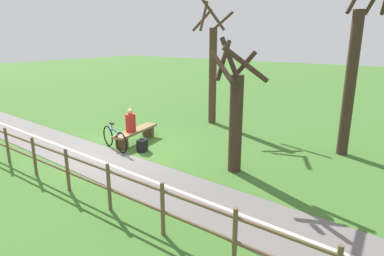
{
  "coord_description": "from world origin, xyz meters",
  "views": [
    {
      "loc": [
        6.93,
        8.05,
        3.62
      ],
      "look_at": [
        -0.6,
        2.68,
        1.07
      ],
      "focal_mm": 31.34,
      "sensor_mm": 36.0,
      "label": 1
    }
  ],
  "objects": [
    {
      "name": "paved_path",
      "position": [
        1.16,
        4.0,
        0.01
      ],
      "size": [
        4.36,
        36.04,
        0.02
      ],
      "primitive_type": "cube",
      "rotation": [
        0.0,
        0.0,
        -0.07
      ],
      "color": "#66605E",
      "rests_on": "ground_plane"
    },
    {
      "name": "tree_far_right",
      "position": [
        -4.98,
        0.58,
        2.31
      ],
      "size": [
        1.35,
        1.36,
        5.07
      ],
      "color": "#473323",
      "rests_on": "ground_plane"
    },
    {
      "name": "bicycle",
      "position": [
        -0.12,
        -0.11,
        0.37
      ],
      "size": [
        0.49,
        1.62,
        0.88
      ],
      "rotation": [
        0.0,
        0.0,
        1.3
      ],
      "color": "black",
      "rests_on": "ground_plane"
    },
    {
      "name": "person_seated",
      "position": [
        -0.81,
        -0.04,
        0.8
      ],
      "size": [
        0.4,
        0.4,
        0.79
      ],
      "rotation": [
        0.0,
        0.0,
        0.16
      ],
      "color": "#B2231E",
      "rests_on": "bench"
    },
    {
      "name": "ground_plane",
      "position": [
        0.0,
        0.0,
        0.0
      ],
      "size": [
        80.0,
        80.0,
        0.0
      ],
      "primitive_type": "plane",
      "color": "#3D6B28"
    },
    {
      "name": "backpack",
      "position": [
        -0.5,
        0.76,
        0.19
      ],
      "size": [
        0.4,
        0.36,
        0.39
      ],
      "rotation": [
        0.0,
        0.0,
        3.44
      ],
      "color": "black",
      "rests_on": "ground_plane"
    },
    {
      "name": "bench",
      "position": [
        -1.07,
        -0.09,
        0.33
      ],
      "size": [
        2.13,
        0.79,
        0.46
      ],
      "rotation": [
        0.0,
        0.0,
        0.16
      ],
      "color": "brown",
      "rests_on": "ground_plane"
    },
    {
      "name": "path_centre_line",
      "position": [
        1.16,
        4.0,
        0.02
      ],
      "size": [
        2.33,
        31.93,
        0.0
      ],
      "primitive_type": "cube",
      "rotation": [
        0.0,
        0.0,
        -0.07
      ],
      "color": "silver",
      "rests_on": "paved_path"
    },
    {
      "name": "fence_roadside",
      "position": [
        2.69,
        3.61,
        0.62
      ],
      "size": [
        0.56,
        13.9,
        1.06
      ],
      "rotation": [
        0.0,
        0.0,
        1.54
      ],
      "color": "brown",
      "rests_on": "ground_plane"
    },
    {
      "name": "tree_mid_field",
      "position": [
        -4.03,
        6.11,
        2.42
      ],
      "size": [
        1.35,
        1.21,
        5.32
      ],
      "color": "#38281E",
      "rests_on": "ground_plane"
    },
    {
      "name": "tree_near_bench",
      "position": [
        -0.78,
        3.95,
        1.67
      ],
      "size": [
        1.28,
        1.58,
        3.6
      ],
      "color": "#38281E",
      "rests_on": "ground_plane"
    }
  ]
}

